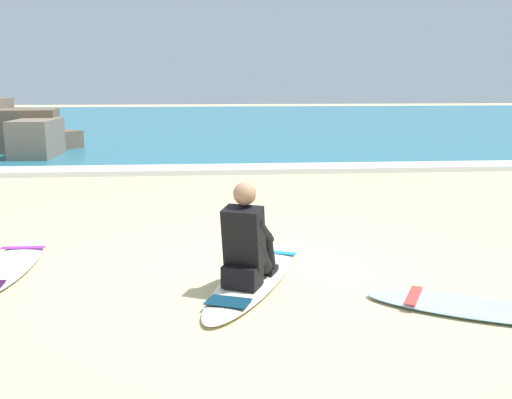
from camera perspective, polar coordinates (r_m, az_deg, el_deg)
The scene contains 8 objects.
ground_plane at distance 6.13m, azimuth 1.76°, elevation -6.83°, with size 80.00×80.00×0.00m, color #CCB584.
sea at distance 26.18m, azimuth -3.41°, elevation 7.33°, with size 80.00×28.00×0.10m, color teal.
breaking_foam at distance 12.56m, azimuth -1.73°, elevation 2.90°, with size 80.00×0.90×0.11m, color white.
surfboard_main at distance 5.87m, azimuth -0.03°, elevation -7.28°, with size 1.42×2.56×0.08m.
surfer_seated at distance 5.48m, azimuth -0.88°, elevation -4.28°, with size 0.59×0.77×0.95m.
surfboard_spare_near at distance 6.66m, azimuth -22.67°, elevation -5.91°, with size 0.54×2.06×0.08m.
surfboard_spare_far at distance 5.42m, azimuth 20.21°, elevation -9.65°, with size 1.86×1.31×0.08m.
rock_outcrop_distant at distance 16.64m, azimuth -22.10°, elevation 5.91°, with size 3.49×3.73×1.41m.
Camera 1 is at (-0.68, -5.78, 1.92)m, focal length 42.06 mm.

